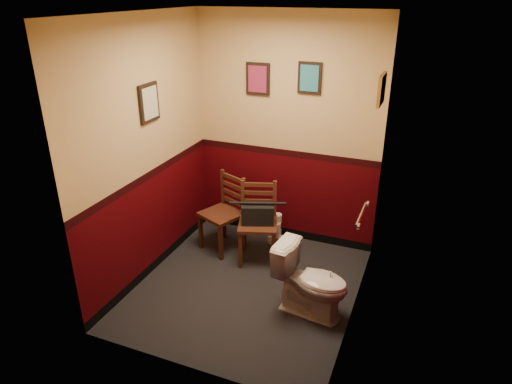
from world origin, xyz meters
TOP-DOWN VIEW (x-y plane):
  - floor at (0.00, 0.00)m, footprint 2.20×2.40m
  - ceiling at (0.00, 0.00)m, footprint 2.20×2.40m
  - wall_back at (0.00, 1.20)m, footprint 2.20×0.00m
  - wall_front at (0.00, -1.20)m, footprint 2.20×0.00m
  - wall_left at (-1.10, 0.00)m, footprint 0.00×2.40m
  - wall_right at (1.10, 0.00)m, footprint 0.00×2.40m
  - grab_bar at (1.07, 0.25)m, footprint 0.05×0.56m
  - framed_print_back_a at (-0.35, 1.18)m, footprint 0.28×0.04m
  - framed_print_back_b at (0.25, 1.18)m, footprint 0.26×0.04m
  - framed_print_left at (-1.08, 0.10)m, footprint 0.04×0.30m
  - framed_print_right at (1.08, 0.60)m, footprint 0.04×0.34m
  - toilet at (0.72, -0.14)m, footprint 0.76×0.48m
  - toilet_brush at (0.89, -0.10)m, footprint 0.13×0.13m
  - chair_left at (-0.57, 0.67)m, footprint 0.56×0.56m
  - chair_right at (-0.11, 0.59)m, footprint 0.54×0.54m
  - handbag at (-0.10, 0.55)m, footprint 0.40×0.29m
  - tp_stack at (-0.01, 0.96)m, footprint 0.23×0.14m

SIDE VIEW (x-z plane):
  - floor at x=0.00m, z-range 0.00..0.00m
  - toilet_brush at x=0.89m, z-range -0.16..0.32m
  - tp_stack at x=-0.01m, z-range -0.03..0.37m
  - toilet at x=0.72m, z-range 0.00..0.70m
  - chair_right at x=-0.11m, z-range 0.00..0.91m
  - chair_left at x=-0.57m, z-range 0.00..0.92m
  - handbag at x=-0.10m, z-range 0.46..0.72m
  - grab_bar at x=1.07m, z-range 0.92..0.98m
  - wall_back at x=0.00m, z-range 0.00..2.70m
  - wall_front at x=0.00m, z-range 0.00..2.70m
  - wall_left at x=-1.10m, z-range 0.00..2.70m
  - wall_right at x=1.10m, z-range 0.00..2.70m
  - framed_print_left at x=-1.08m, z-range 1.66..2.04m
  - framed_print_back_a at x=-0.35m, z-range 1.77..2.13m
  - framed_print_back_b at x=0.25m, z-range 1.83..2.17m
  - framed_print_right at x=1.08m, z-range 1.91..2.19m
  - ceiling at x=0.00m, z-range 2.70..2.70m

